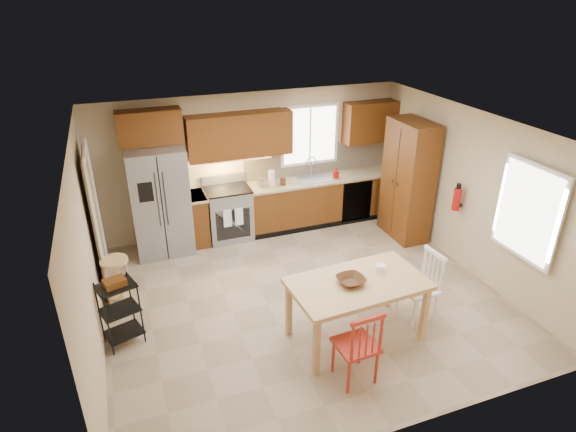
# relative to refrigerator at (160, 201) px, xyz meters

# --- Properties ---
(floor) EXTENTS (5.50, 5.50, 0.00)m
(floor) POSITION_rel_refrigerator_xyz_m (1.70, -2.12, -0.91)
(floor) COLOR gray
(floor) RESTS_ON ground
(ceiling) EXTENTS (5.50, 5.00, 0.02)m
(ceiling) POSITION_rel_refrigerator_xyz_m (1.70, -2.12, 1.59)
(ceiling) COLOR silver
(ceiling) RESTS_ON ground
(wall_back) EXTENTS (5.50, 0.02, 2.50)m
(wall_back) POSITION_rel_refrigerator_xyz_m (1.70, 0.38, 0.34)
(wall_back) COLOR #CCB793
(wall_back) RESTS_ON ground
(wall_front) EXTENTS (5.50, 0.02, 2.50)m
(wall_front) POSITION_rel_refrigerator_xyz_m (1.70, -4.62, 0.34)
(wall_front) COLOR #CCB793
(wall_front) RESTS_ON ground
(wall_left) EXTENTS (0.02, 5.00, 2.50)m
(wall_left) POSITION_rel_refrigerator_xyz_m (-1.05, -2.12, 0.34)
(wall_left) COLOR #CCB793
(wall_left) RESTS_ON ground
(wall_right) EXTENTS (0.02, 5.00, 2.50)m
(wall_right) POSITION_rel_refrigerator_xyz_m (4.45, -2.12, 0.34)
(wall_right) COLOR #CCB793
(wall_right) RESTS_ON ground
(refrigerator) EXTENTS (0.92, 0.75, 1.82)m
(refrigerator) POSITION_rel_refrigerator_xyz_m (0.00, 0.00, 0.00)
(refrigerator) COLOR gray
(refrigerator) RESTS_ON floor
(range_stove) EXTENTS (0.76, 0.63, 0.92)m
(range_stove) POSITION_rel_refrigerator_xyz_m (1.15, 0.06, -0.45)
(range_stove) COLOR gray
(range_stove) RESTS_ON floor
(base_cabinet_narrow) EXTENTS (0.30, 0.60, 0.90)m
(base_cabinet_narrow) POSITION_rel_refrigerator_xyz_m (0.60, 0.08, -0.46)
(base_cabinet_narrow) COLOR #5A3210
(base_cabinet_narrow) RESTS_ON floor
(base_cabinet_run) EXTENTS (2.92, 0.60, 0.90)m
(base_cabinet_run) POSITION_rel_refrigerator_xyz_m (2.99, 0.08, -0.46)
(base_cabinet_run) COLOR #5A3210
(base_cabinet_run) RESTS_ON floor
(dishwasher) EXTENTS (0.60, 0.02, 0.78)m
(dishwasher) POSITION_rel_refrigerator_xyz_m (3.55, -0.22, -0.46)
(dishwasher) COLOR black
(dishwasher) RESTS_ON floor
(backsplash) EXTENTS (2.92, 0.03, 0.55)m
(backsplash) POSITION_rel_refrigerator_xyz_m (2.99, 0.36, 0.27)
(backsplash) COLOR beige
(backsplash) RESTS_ON wall_back
(upper_over_fridge) EXTENTS (1.00, 0.35, 0.55)m
(upper_over_fridge) POSITION_rel_refrigerator_xyz_m (0.00, 0.20, 1.19)
(upper_over_fridge) COLOR brown
(upper_over_fridge) RESTS_ON wall_back
(upper_left_block) EXTENTS (1.80, 0.35, 0.75)m
(upper_left_block) POSITION_rel_refrigerator_xyz_m (1.45, 0.20, 0.92)
(upper_left_block) COLOR brown
(upper_left_block) RESTS_ON wall_back
(upper_right_block) EXTENTS (1.00, 0.35, 0.75)m
(upper_right_block) POSITION_rel_refrigerator_xyz_m (3.95, 0.20, 0.92)
(upper_right_block) COLOR brown
(upper_right_block) RESTS_ON wall_back
(window_back) EXTENTS (1.12, 0.04, 1.12)m
(window_back) POSITION_rel_refrigerator_xyz_m (2.80, 0.35, 0.74)
(window_back) COLOR white
(window_back) RESTS_ON wall_back
(sink) EXTENTS (0.62, 0.46, 0.16)m
(sink) POSITION_rel_refrigerator_xyz_m (2.80, 0.08, -0.05)
(sink) COLOR gray
(sink) RESTS_ON base_cabinet_run
(undercab_glow) EXTENTS (1.60, 0.30, 0.01)m
(undercab_glow) POSITION_rel_refrigerator_xyz_m (1.15, 0.17, 0.52)
(undercab_glow) COLOR #FFBF66
(undercab_glow) RESTS_ON wall_back
(soap_bottle) EXTENTS (0.09, 0.09, 0.19)m
(soap_bottle) POSITION_rel_refrigerator_xyz_m (3.18, -0.02, 0.09)
(soap_bottle) COLOR #AB110B
(soap_bottle) RESTS_ON base_cabinet_run
(paper_towel) EXTENTS (0.12, 0.12, 0.28)m
(paper_towel) POSITION_rel_refrigerator_xyz_m (1.95, 0.03, 0.13)
(paper_towel) COLOR white
(paper_towel) RESTS_ON base_cabinet_run
(canister_steel) EXTENTS (0.11, 0.11, 0.18)m
(canister_steel) POSITION_rel_refrigerator_xyz_m (1.75, 0.03, 0.08)
(canister_steel) COLOR gray
(canister_steel) RESTS_ON base_cabinet_run
(canister_wood) EXTENTS (0.10, 0.10, 0.14)m
(canister_wood) POSITION_rel_refrigerator_xyz_m (2.15, -0.00, 0.06)
(canister_wood) COLOR #4B2814
(canister_wood) RESTS_ON base_cabinet_run
(pantry) EXTENTS (0.50, 0.95, 2.10)m
(pantry) POSITION_rel_refrigerator_xyz_m (4.13, -0.93, 0.14)
(pantry) COLOR #5A3210
(pantry) RESTS_ON floor
(fire_extinguisher) EXTENTS (0.12, 0.12, 0.36)m
(fire_extinguisher) POSITION_rel_refrigerator_xyz_m (4.33, -1.98, 0.19)
(fire_extinguisher) COLOR #AB110B
(fire_extinguisher) RESTS_ON wall_right
(window_right) EXTENTS (0.04, 1.02, 1.32)m
(window_right) POSITION_rel_refrigerator_xyz_m (4.38, -3.27, 0.54)
(window_right) COLOR white
(window_right) RESTS_ON wall_right
(doorway) EXTENTS (0.04, 0.95, 2.10)m
(doorway) POSITION_rel_refrigerator_xyz_m (-0.97, -0.82, 0.14)
(doorway) COLOR #8C7A59
(doorway) RESTS_ON wall_left
(dining_table) EXTENTS (1.73, 1.04, 0.82)m
(dining_table) POSITION_rel_refrigerator_xyz_m (2.00, -3.15, -0.50)
(dining_table) COLOR tan
(dining_table) RESTS_ON floor
(chair_red) EXTENTS (0.49, 0.49, 0.99)m
(chair_red) POSITION_rel_refrigerator_xyz_m (1.65, -3.80, -0.42)
(chair_red) COLOR #A42619
(chair_red) RESTS_ON floor
(chair_white) EXTENTS (0.49, 0.49, 0.99)m
(chair_white) POSITION_rel_refrigerator_xyz_m (2.95, -3.10, -0.42)
(chair_white) COLOR white
(chair_white) RESTS_ON floor
(table_bowl) EXTENTS (0.36, 0.36, 0.08)m
(table_bowl) POSITION_rel_refrigerator_xyz_m (1.90, -3.15, -0.08)
(table_bowl) COLOR #4B2814
(table_bowl) RESTS_ON dining_table
(table_jar) EXTENTS (0.14, 0.14, 0.15)m
(table_jar) POSITION_rel_refrigerator_xyz_m (2.37, -3.05, -0.05)
(table_jar) COLOR white
(table_jar) RESTS_ON dining_table
(bar_stool) EXTENTS (0.47, 0.47, 0.76)m
(bar_stool) POSITION_rel_refrigerator_xyz_m (-0.80, -1.43, -0.53)
(bar_stool) COLOR tan
(bar_stool) RESTS_ON floor
(utility_cart) EXTENTS (0.53, 0.47, 0.89)m
(utility_cart) POSITION_rel_refrigerator_xyz_m (-0.80, -2.24, -0.46)
(utility_cart) COLOR black
(utility_cart) RESTS_ON floor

